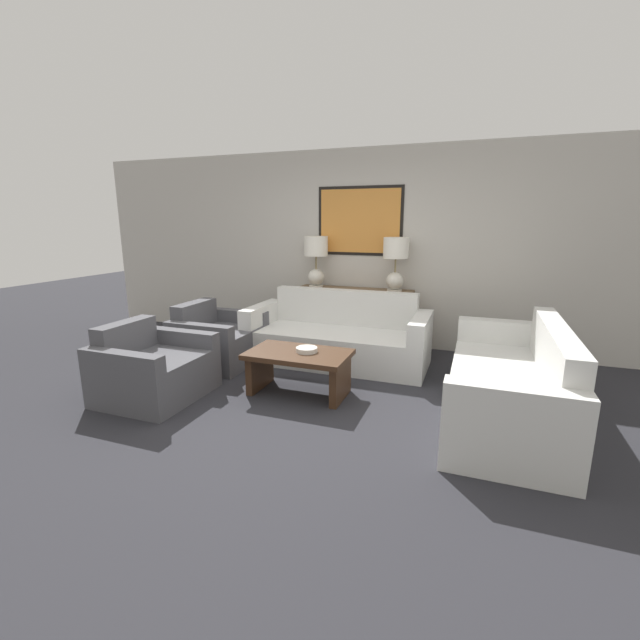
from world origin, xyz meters
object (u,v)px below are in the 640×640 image
Objects in this scene: coffee_table at (299,364)px; decorative_bowl at (307,350)px; table_lamp_right at (396,258)px; couch_by_back_wall at (337,339)px; armchair_near_back_wall at (218,341)px; table_lamp_left at (316,256)px; armchair_near_camera at (153,370)px; couch_by_side at (510,386)px; console_table at (353,318)px.

decorative_bowl reaches higher than coffee_table.
table_lamp_right is at bearing 71.88° from coffee_table.
couch_by_back_wall is 1.47m from armchair_near_back_wall.
table_lamp_right is 2.12m from coffee_table.
armchair_near_back_wall is at bearing -122.88° from table_lamp_left.
armchair_near_back_wall is 1.00× the size of armchair_near_camera.
couch_by_side reaches higher than coffee_table.
coffee_table is at bearing -91.37° from console_table.
couch_by_side is at bearing 4.08° from decorative_bowl.
couch_by_side is 1.96m from coffee_table.
console_table is at bearing 90.00° from couch_by_back_wall.
table_lamp_right is 1.30m from couch_by_back_wall.
armchair_near_camera is (0.00, -1.12, 0.00)m from armchair_near_back_wall.
console_table is 2.27× the size of table_lamp_right.
coffee_table is 1.04× the size of armchair_near_back_wall.
couch_by_side is at bearing -26.30° from couch_by_back_wall.
table_lamp_right is 2.34m from couch_by_side.
table_lamp_right is 0.69× the size of coffee_table.
console_table is at bearing 139.15° from couch_by_side.
coffee_table is at bearing -158.61° from decorative_bowl.
console_table reaches higher than armchair_near_camera.
console_table is 2.74m from armchair_near_camera.
armchair_near_camera is (-0.81, -2.37, -0.97)m from table_lamp_left.
armchair_near_back_wall is (-1.32, 0.56, -0.04)m from coffee_table.
decorative_bowl is at bearing -71.95° from table_lamp_left.
table_lamp_right is 2.01m from decorative_bowl.
couch_by_back_wall is at bearing 50.74° from armchair_near_camera.
table_lamp_right is at bearing 0.00° from table_lamp_left.
console_table is 1.82m from coffee_table.
decorative_bowl is (0.58, -1.79, -0.77)m from table_lamp_left.
table_lamp_left is 1.78m from armchair_near_back_wall.
decorative_bowl is at bearing -175.92° from couch_by_side.
table_lamp_right is at bearing 73.79° from decorative_bowl.
armchair_near_camera is at bearing -119.85° from console_table.
decorative_bowl is (0.03, -1.08, 0.17)m from couch_by_back_wall.
armchair_near_camera is (-1.36, -2.37, -0.13)m from console_table.
console_table is 2.53m from couch_by_side.
couch_by_back_wall is (0.55, -0.71, -0.95)m from table_lamp_left.
table_lamp_left is 2.69m from armchair_near_camera.
table_lamp_left is 3.27× the size of decorative_bowl.
armchair_near_camera is at bearing -157.02° from coffee_table.
table_lamp_right reaches higher than couch_by_back_wall.
table_lamp_left is at bearing 57.12° from armchair_near_back_wall.
couch_by_back_wall is at bearing 153.70° from couch_by_side.
table_lamp_right is at bearing 0.00° from console_table.
console_table is 1.86m from armchair_near_back_wall.
coffee_table is 1.04× the size of armchair_near_camera.
armchair_near_camera is (-1.32, -0.56, -0.04)m from coffee_table.
armchair_near_camera is at bearing -90.00° from armchair_near_back_wall.
coffee_table is at bearing -74.39° from table_lamp_left.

